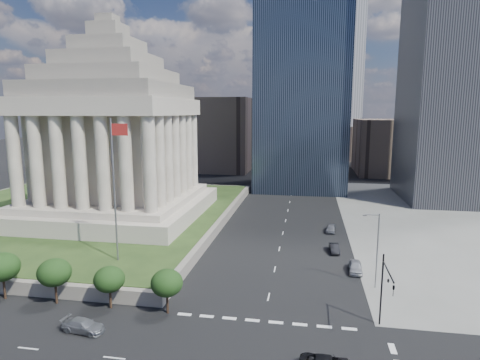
% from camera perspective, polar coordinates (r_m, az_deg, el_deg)
% --- Properties ---
extents(ground, '(500.00, 500.00, 0.00)m').
position_cam_1_polar(ground, '(128.77, 7.66, -0.59)').
color(ground, black).
rests_on(ground, ground).
extents(plaza_terrace, '(66.00, 70.00, 1.80)m').
position_cam_1_polar(plaza_terrace, '(93.79, -22.43, -4.55)').
color(plaza_terrace, slate).
rests_on(plaza_terrace, ground).
extents(plaza_lawn, '(64.00, 68.00, 0.10)m').
position_cam_1_polar(plaza_lawn, '(93.58, -22.47, -3.98)').
color(plaza_lawn, '#223716').
rests_on(plaza_lawn, plaza_terrace).
extents(war_memorial, '(34.00, 34.00, 39.00)m').
position_cam_1_polar(war_memorial, '(83.98, -17.64, 8.30)').
color(war_memorial, gray).
rests_on(war_memorial, plaza_lawn).
extents(flagpole, '(2.52, 0.24, 20.00)m').
position_cam_1_polar(flagpole, '(57.87, -17.35, -0.36)').
color(flagpole, slate).
rests_on(flagpole, plaza_lawn).
extents(midrise_glass, '(26.00, 26.00, 60.00)m').
position_cam_1_polar(midrise_glass, '(121.91, 8.85, 12.97)').
color(midrise_glass, black).
rests_on(midrise_glass, ground).
extents(building_filler_ne, '(20.00, 30.00, 20.00)m').
position_cam_1_polar(building_filler_ne, '(159.59, 19.76, 4.52)').
color(building_filler_ne, brown).
rests_on(building_filler_ne, ground).
extents(building_filler_nw, '(24.00, 30.00, 28.00)m').
position_cam_1_polar(building_filler_nw, '(160.64, -2.63, 6.54)').
color(building_filler_nw, brown).
rests_on(building_filler_nw, ground).
extents(traffic_signal_ne, '(0.30, 5.74, 8.00)m').
position_cam_1_polar(traffic_signal_ne, '(44.73, 19.96, -13.97)').
color(traffic_signal_ne, black).
rests_on(traffic_signal_ne, ground).
extents(street_lamp_north, '(2.13, 0.22, 10.00)m').
position_cam_1_polar(street_lamp_north, '(55.14, 18.80, -8.91)').
color(street_lamp_north, slate).
rests_on(street_lamp_north, ground).
extents(suv_grey, '(2.43, 4.85, 1.35)m').
position_cam_1_polar(suv_grey, '(47.51, -21.39, -18.72)').
color(suv_grey, slate).
rests_on(suv_grey, ground).
extents(parked_sedan_near, '(2.11, 4.70, 1.57)m').
position_cam_1_polar(parked_sedan_near, '(61.13, 16.10, -11.78)').
color(parked_sedan_near, '#9C9EA5').
rests_on(parked_sedan_near, ground).
extents(parked_sedan_mid, '(4.17, 1.69, 1.35)m').
position_cam_1_polar(parked_sedan_mid, '(68.38, 13.27, -9.43)').
color(parked_sedan_mid, black).
rests_on(parked_sedan_mid, ground).
extents(parked_sedan_far, '(2.23, 4.37, 1.43)m').
position_cam_1_polar(parked_sedan_far, '(79.24, 12.79, -6.72)').
color(parked_sedan_far, slate).
rests_on(parked_sedan_far, ground).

